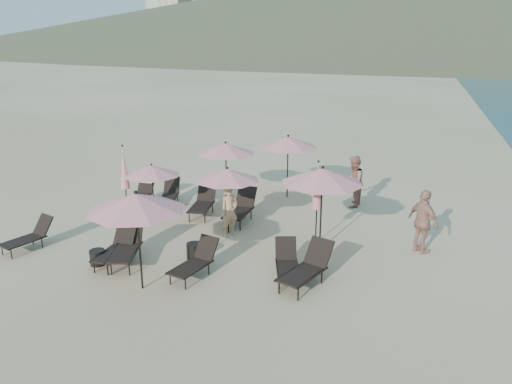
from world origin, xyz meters
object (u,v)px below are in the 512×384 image
(lounger_7, at_px, (170,193))
(lounger_3, at_px, (195,261))
(umbrella_open_3, at_px, (226,149))
(umbrella_open_5, at_px, (136,202))
(lounger_1, at_px, (117,247))
(umbrella_open_4, at_px, (288,142))
(lounger_8, at_px, (203,202))
(lounger_5, at_px, (287,262))
(side_table_1, at_px, (194,251))
(beachgoer_c, at_px, (423,222))
(umbrella_open_1, at_px, (227,175))
(umbrella_open_2, at_px, (322,176))
(umbrella_closed_0, at_px, (318,186))
(umbrella_closed_1, at_px, (124,168))
(beachgoer_b, at_px, (353,182))
(lounger_9, at_px, (241,208))
(beachgoer_a, at_px, (229,211))
(umbrella_open_0, at_px, (152,170))
(side_table_0, at_px, (98,257))
(lounger_4, at_px, (307,267))
(lounger_6, at_px, (142,191))
(lounger_2, at_px, (126,245))
(lounger_0, at_px, (29,236))

(lounger_7, bearing_deg, lounger_3, -72.76)
(umbrella_open_3, distance_m, umbrella_open_5, 7.02)
(lounger_1, xyz_separation_m, umbrella_open_4, (2.97, 7.12, 1.74))
(lounger_8, bearing_deg, lounger_5, -51.69)
(side_table_1, distance_m, beachgoer_c, 6.50)
(umbrella_open_1, height_order, umbrella_open_2, umbrella_open_2)
(lounger_5, relative_size, lounger_8, 0.89)
(lounger_1, bearing_deg, umbrella_open_4, 64.17)
(umbrella_closed_0, xyz_separation_m, beachgoer_c, (3.01, 0.27, -0.85))
(umbrella_closed_1, bearing_deg, beachgoer_b, 28.16)
(lounger_3, height_order, umbrella_open_3, umbrella_open_3)
(lounger_9, relative_size, side_table_1, 3.93)
(beachgoer_c, bearing_deg, lounger_1, 67.28)
(lounger_9, relative_size, beachgoer_b, 0.94)
(lounger_3, distance_m, lounger_5, 2.36)
(lounger_1, bearing_deg, beachgoer_a, 47.43)
(umbrella_open_0, bearing_deg, beachgoer_b, 30.44)
(lounger_8, distance_m, umbrella_closed_1, 2.89)
(umbrella_open_4, xyz_separation_m, beachgoer_a, (-0.71, -4.36, -1.37))
(umbrella_closed_1, bearing_deg, beachgoer_a, -3.79)
(beachgoer_c, bearing_deg, side_table_0, 68.15)
(lounger_5, relative_size, umbrella_open_4, 0.65)
(beachgoer_a, bearing_deg, lounger_1, 177.24)
(lounger_1, xyz_separation_m, lounger_3, (2.40, -0.11, -0.02))
(lounger_9, distance_m, umbrella_open_4, 3.58)
(lounger_4, xyz_separation_m, umbrella_open_0, (-5.85, 2.86, 1.29))
(lounger_8, distance_m, beachgoer_a, 2.22)
(lounger_9, xyz_separation_m, umbrella_open_5, (-0.71, -5.21, 1.76))
(umbrella_open_2, bearing_deg, lounger_6, 163.17)
(lounger_3, xyz_separation_m, umbrella_open_4, (0.57, 7.22, 1.75))
(lounger_2, height_order, umbrella_open_2, umbrella_open_2)
(beachgoer_b, bearing_deg, side_table_1, -26.82)
(lounger_8, relative_size, umbrella_open_2, 0.71)
(side_table_1, relative_size, beachgoer_a, 0.28)
(umbrella_open_2, height_order, umbrella_open_3, umbrella_open_2)
(lounger_2, xyz_separation_m, umbrella_closed_1, (-1.77, 2.90, 1.32))
(umbrella_closed_0, xyz_separation_m, side_table_1, (-3.00, -2.13, -1.56))
(beachgoer_b, bearing_deg, lounger_4, 1.92)
(side_table_1, height_order, beachgoer_a, beachgoer_a)
(umbrella_open_0, relative_size, side_table_0, 4.71)
(lounger_2, distance_m, beachgoer_b, 8.52)
(side_table_0, bearing_deg, lounger_1, 37.71)
(lounger_6, distance_m, beachgoer_a, 4.63)
(lounger_0, xyz_separation_m, umbrella_closed_1, (1.39, 3.02, 1.40))
(lounger_3, relative_size, lounger_4, 0.88)
(umbrella_open_0, relative_size, umbrella_closed_0, 0.78)
(umbrella_open_5, distance_m, beachgoer_c, 7.94)
(lounger_1, bearing_deg, umbrella_closed_1, 113.91)
(lounger_1, relative_size, umbrella_open_1, 0.76)
(umbrella_open_1, bearing_deg, lounger_6, 157.05)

